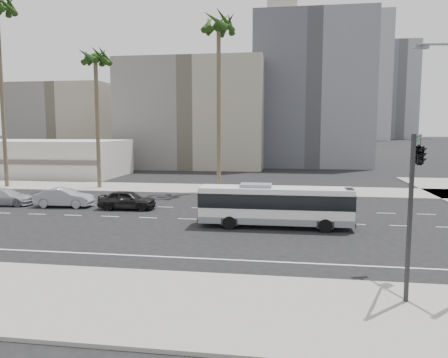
% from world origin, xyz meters
% --- Properties ---
extents(ground, '(700.00, 700.00, 0.00)m').
position_xyz_m(ground, '(0.00, 0.00, 0.00)').
color(ground, black).
rests_on(ground, ground).
extents(sidewalk_north, '(120.00, 7.00, 0.15)m').
position_xyz_m(sidewalk_north, '(0.00, 15.50, 0.07)').
color(sidewalk_north, gray).
rests_on(sidewalk_north, ground).
extents(sidewalk_south, '(120.00, 7.00, 0.15)m').
position_xyz_m(sidewalk_south, '(0.00, -15.50, 0.07)').
color(sidewalk_south, gray).
rests_on(sidewalk_south, ground).
extents(commercial_low, '(22.00, 12.16, 5.00)m').
position_xyz_m(commercial_low, '(-30.00, 25.99, 2.50)').
color(commercial_low, beige).
rests_on(commercial_low, ground).
extents(midrise_beige_west, '(24.00, 18.00, 18.00)m').
position_xyz_m(midrise_beige_west, '(-12.00, 45.00, 9.00)').
color(midrise_beige_west, slate).
rests_on(midrise_beige_west, ground).
extents(midrise_gray_center, '(20.00, 20.00, 26.00)m').
position_xyz_m(midrise_gray_center, '(8.00, 52.00, 13.00)').
color(midrise_gray_center, '#52545C').
rests_on(midrise_gray_center, ground).
extents(midrise_beige_far, '(18.00, 16.00, 15.00)m').
position_xyz_m(midrise_beige_far, '(-38.00, 50.00, 7.50)').
color(midrise_beige_far, slate).
rests_on(midrise_beige_far, ground).
extents(civic_tower, '(42.00, 42.00, 129.00)m').
position_xyz_m(civic_tower, '(-2.00, 250.00, 38.83)').
color(civic_tower, beige).
rests_on(civic_tower, ground).
extents(highrise_right, '(26.00, 26.00, 70.00)m').
position_xyz_m(highrise_right, '(45.00, 230.00, 35.00)').
color(highrise_right, slate).
rests_on(highrise_right, ground).
extents(highrise_far, '(22.00, 22.00, 60.00)m').
position_xyz_m(highrise_far, '(70.00, 260.00, 30.00)').
color(highrise_far, slate).
rests_on(highrise_far, ground).
extents(city_bus, '(10.23, 2.50, 2.93)m').
position_xyz_m(city_bus, '(3.50, -1.66, 1.54)').
color(city_bus, silver).
rests_on(city_bus, ground).
extents(car_a, '(2.11, 4.78, 1.60)m').
position_xyz_m(car_a, '(-8.81, 3.08, 0.80)').
color(car_a, black).
rests_on(car_a, ground).
extents(car_b, '(1.93, 4.93, 1.60)m').
position_xyz_m(car_b, '(-14.55, 3.39, 0.80)').
color(car_b, gray).
rests_on(car_b, ground).
extents(car_c, '(2.40, 5.07, 1.43)m').
position_xyz_m(car_c, '(-20.05, 3.38, 0.71)').
color(car_c, '#9FA0A6').
rests_on(car_c, ground).
extents(traffic_signal, '(2.98, 4.12, 6.45)m').
position_xyz_m(traffic_signal, '(9.88, -11.22, 5.38)').
color(traffic_signal, '#262628').
rests_on(traffic_signal, ground).
extents(palm_near, '(5.47, 5.47, 18.41)m').
position_xyz_m(palm_near, '(-3.06, 14.75, 16.68)').
color(palm_near, brown).
rests_on(palm_near, ground).
extents(palm_mid, '(4.99, 4.99, 15.42)m').
position_xyz_m(palm_mid, '(-16.48, 14.54, 13.87)').
color(palm_mid, brown).
rests_on(palm_mid, ground).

